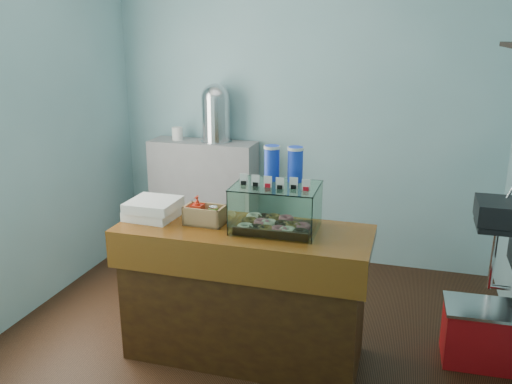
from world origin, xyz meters
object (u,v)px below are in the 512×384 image
(coffee_urn, at_px, (216,112))
(red_cooler, at_px, (478,334))
(counter, at_px, (244,292))
(display_case, at_px, (277,204))

(coffee_urn, bearing_deg, red_cooler, -28.75)
(counter, distance_m, coffee_urn, 1.99)
(counter, height_order, coffee_urn, coffee_urn)
(display_case, bearing_deg, coffee_urn, 121.13)
(display_case, xyz_separation_m, coffee_urn, (-0.97, 1.53, 0.32))
(display_case, height_order, red_cooler, display_case)
(display_case, bearing_deg, counter, -163.34)
(counter, bearing_deg, coffee_urn, 115.75)
(counter, bearing_deg, red_cooler, 13.56)
(red_cooler, bearing_deg, counter, -168.66)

